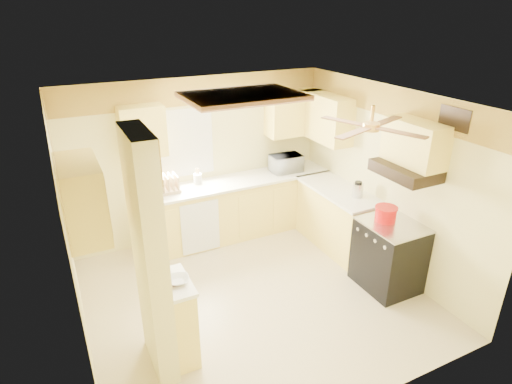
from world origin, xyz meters
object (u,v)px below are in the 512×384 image
microwave (286,163)px  kettle (358,190)px  bowl (178,280)px  stove (389,255)px  dutch_oven (386,214)px

microwave → kettle: 1.38m
microwave → bowl: bearing=43.5°
stove → bowl: (-2.78, -0.03, 0.51)m
bowl → dutch_oven: dutch_oven is taller
stove → kettle: (0.08, 0.82, 0.59)m
microwave → stove: bearing=100.6°
microwave → bowl: microwave is taller
stove → kettle: kettle is taller
microwave → dutch_oven: microwave is taller
bowl → stove: bearing=0.6°
stove → microwave: bearing=98.4°
microwave → bowl: 3.29m
stove → dutch_oven: bearing=103.2°
stove → kettle: size_ratio=3.98×
microwave → kettle: (0.40, -1.32, -0.03)m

